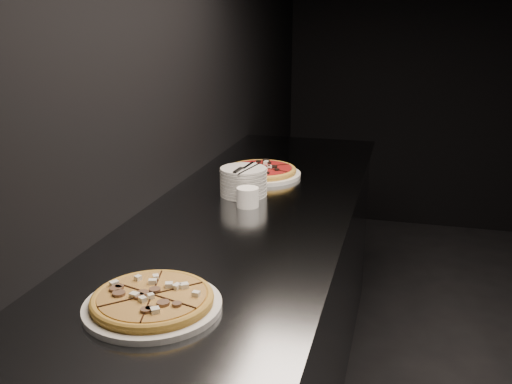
% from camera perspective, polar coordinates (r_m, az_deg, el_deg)
% --- Properties ---
extents(wall_left, '(0.02, 5.00, 2.80)m').
position_cam_1_polar(wall_left, '(2.18, -9.79, 11.91)').
color(wall_left, black).
rests_on(wall_left, floor).
extents(counter, '(0.74, 2.44, 0.92)m').
position_cam_1_polar(counter, '(2.34, -0.12, -11.76)').
color(counter, slate).
rests_on(counter, floor).
extents(pizza_mushroom, '(0.37, 0.37, 0.04)m').
position_cam_1_polar(pizza_mushroom, '(1.41, -10.31, -10.68)').
color(pizza_mushroom, silver).
rests_on(pizza_mushroom, counter).
extents(pizza_tomato, '(0.40, 0.40, 0.04)m').
position_cam_1_polar(pizza_tomato, '(2.49, 0.51, 2.09)').
color(pizza_tomato, silver).
rests_on(pizza_tomato, counter).
extents(plate_stack, '(0.18, 0.18, 0.11)m').
position_cam_1_polar(plate_stack, '(2.22, -1.26, 1.07)').
color(plate_stack, silver).
rests_on(plate_stack, counter).
extents(cutlery, '(0.08, 0.19, 0.01)m').
position_cam_1_polar(cutlery, '(2.19, -1.19, 2.38)').
color(cutlery, silver).
rests_on(cutlery, plate_stack).
extents(ramekin, '(0.08, 0.08, 0.07)m').
position_cam_1_polar(ramekin, '(2.09, -0.84, -0.46)').
color(ramekin, white).
rests_on(ramekin, counter).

